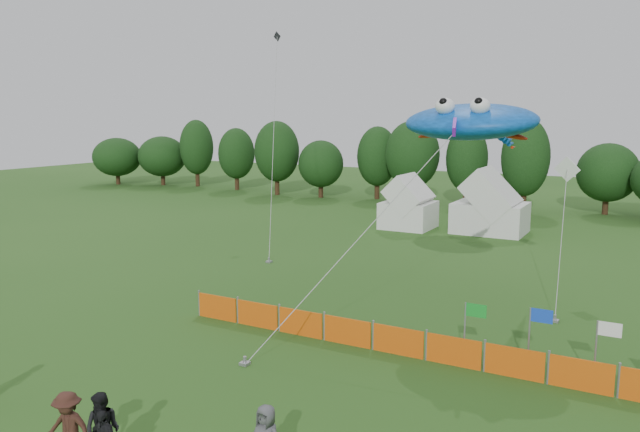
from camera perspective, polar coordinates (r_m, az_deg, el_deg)
The scene contains 10 objects.
treeline at distance 56.68m, azimuth 21.03°, elevation 4.38°, with size 104.57×8.78×8.36m.
tent_left at distance 46.91m, azimuth 8.10°, elevation 0.87°, with size 3.65×3.65×3.22m.
tent_right at distance 46.21m, azimuth 15.32°, elevation 0.71°, with size 5.01×4.01×3.54m.
barrier_fence at distance 22.22m, azimuth 9.57°, elevation -11.64°, with size 19.90×0.06×1.00m.
flag_row at distance 21.32m, azimuth 24.25°, elevation -10.58°, with size 8.73×0.65×2.28m.
spectator_b at distance 16.58m, azimuth -19.25°, elevation -17.99°, with size 0.90×0.70×1.84m, color black.
spectator_c at distance 16.88m, azimuth -22.03°, elevation -17.61°, with size 1.21×0.69×1.87m, color #3A1E17.
stingray_kite at distance 26.14m, azimuth 13.86°, elevation 8.33°, with size 8.12×15.93×9.09m.
small_kite_white at distance 31.02m, azimuth 21.44°, elevation 1.05°, with size 1.44×6.32×6.42m.
small_kite_dark at distance 41.79m, azimuth -4.25°, elevation 7.90°, with size 7.07×11.55×14.51m.
Camera 1 is at (9.45, -11.05, 8.37)m, focal length 35.00 mm.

